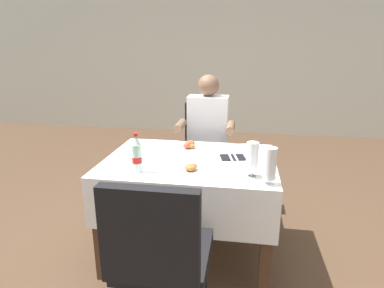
{
  "coord_description": "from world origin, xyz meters",
  "views": [
    {
      "loc": [
        0.3,
        -1.91,
        1.5
      ],
      "look_at": [
        -0.06,
        0.28,
        0.82
      ],
      "focal_mm": 30.22,
      "sensor_mm": 36.0,
      "label": 1
    }
  ],
  "objects": [
    {
      "name": "plate_near_camera",
      "position": [
        -0.01,
        -0.05,
        0.76
      ],
      "size": [
        0.25,
        0.25,
        0.05
      ],
      "color": "white",
      "rests_on": "main_dining_table"
    },
    {
      "name": "napkin_cutlery_set",
      "position": [
        0.24,
        0.25,
        0.75
      ],
      "size": [
        0.19,
        0.2,
        0.01
      ],
      "color": "black",
      "rests_on": "main_dining_table"
    },
    {
      "name": "plate_far_diner",
      "position": [
        -0.09,
        0.39,
        0.77
      ],
      "size": [
        0.24,
        0.24,
        0.07
      ],
      "color": "white",
      "rests_on": "main_dining_table"
    },
    {
      "name": "back_wall",
      "position": [
        0.0,
        3.87,
        1.36
      ],
      "size": [
        11.0,
        0.12,
        2.73
      ],
      "primitive_type": "cube",
      "color": "silver",
      "rests_on": "ground"
    },
    {
      "name": "cola_bottle_primary",
      "position": [
        -0.34,
        -0.11,
        0.85
      ],
      "size": [
        0.06,
        0.06,
        0.25
      ],
      "color": "silver",
      "rests_on": "main_dining_table"
    },
    {
      "name": "main_dining_table",
      "position": [
        -0.06,
        0.18,
        0.57
      ],
      "size": [
        1.17,
        0.87,
        0.74
      ],
      "color": "white",
      "rests_on": "ground"
    },
    {
      "name": "chair_near_camera_side",
      "position": [
        -0.06,
        -0.65,
        0.55
      ],
      "size": [
        0.44,
        0.5,
        0.97
      ],
      "color": "black",
      "rests_on": "ground"
    },
    {
      "name": "beer_glass_left",
      "position": [
        0.46,
        -0.17,
        0.86
      ],
      "size": [
        0.07,
        0.07,
        0.22
      ],
      "color": "white",
      "rests_on": "main_dining_table"
    },
    {
      "name": "ground_plane",
      "position": [
        0.0,
        0.0,
        0.0
      ],
      "size": [
        11.0,
        11.0,
        0.0
      ],
      "primitive_type": "plane",
      "color": "#473323"
    },
    {
      "name": "seated_diner_far",
      "position": [
        -0.02,
        0.9,
        0.71
      ],
      "size": [
        0.5,
        0.46,
        1.26
      ],
      "color": "#282D42",
      "rests_on": "ground"
    },
    {
      "name": "beer_glass_middle",
      "position": [
        0.36,
        -0.07,
        0.85
      ],
      "size": [
        0.07,
        0.07,
        0.22
      ],
      "color": "white",
      "rests_on": "main_dining_table"
    },
    {
      "name": "chair_far_diner_seat",
      "position": [
        -0.06,
        1.01,
        0.55
      ],
      "size": [
        0.44,
        0.5,
        0.97
      ],
      "color": "black",
      "rests_on": "ground"
    }
  ]
}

